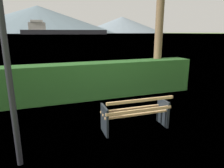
{
  "coord_description": "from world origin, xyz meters",
  "views": [
    {
      "loc": [
        -2.06,
        -4.14,
        2.32
      ],
      "look_at": [
        0.0,
        1.68,
        0.73
      ],
      "focal_mm": 32.2,
      "sensor_mm": 36.0,
      "label": 1
    }
  ],
  "objects": [
    {
      "name": "hedge_row",
      "position": [
        0.0,
        2.72,
        0.64
      ],
      "size": [
        7.05,
        0.77,
        1.28
      ],
      "primitive_type": "cube",
      "color": "#285B23",
      "rests_on": "ground_plane"
    },
    {
      "name": "water_surface",
      "position": [
        0.0,
        307.99,
        0.0
      ],
      "size": [
        620.0,
        620.0,
        0.0
      ],
      "primitive_type": "plane",
      "color": "slate",
      "rests_on": "ground_plane"
    },
    {
      "name": "distant_hills",
      "position": [
        -86.67,
        585.41,
        33.6
      ],
      "size": [
        815.08,
        436.91,
        69.86
      ],
      "color": "slate",
      "rests_on": "ground_plane"
    },
    {
      "name": "cargo_ship_large",
      "position": [
        19.86,
        239.81,
        4.3
      ],
      "size": [
        95.74,
        24.91,
        15.39
      ],
      "color": "#232328",
      "rests_on": "water_surface"
    },
    {
      "name": "park_bench",
      "position": [
        -0.0,
        -0.06,
        0.42
      ],
      "size": [
        1.66,
        0.62,
        0.87
      ],
      "color": "tan",
      "rests_on": "ground_plane"
    },
    {
      "name": "ground_plane",
      "position": [
        0.0,
        0.0,
        0.0
      ],
      "size": [
        1400.0,
        1400.0,
        0.0
      ],
      "primitive_type": "plane",
      "color": "#567A38"
    },
    {
      "name": "lamp_post",
      "position": [
        -2.57,
        -0.59,
        2.71
      ],
      "size": [
        0.3,
        0.3,
        4.03
      ],
      "color": "black",
      "rests_on": "ground_plane"
    }
  ]
}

